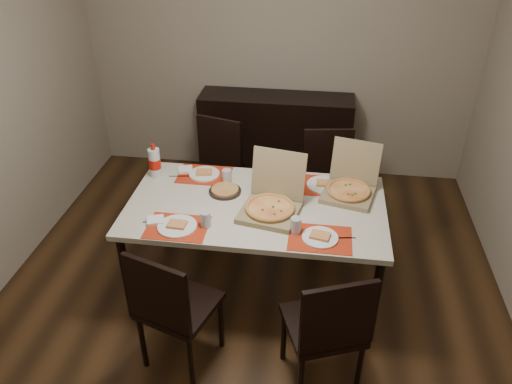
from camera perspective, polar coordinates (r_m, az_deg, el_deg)
ground at (r=3.89m, az=-0.71°, el=-11.63°), size 3.80×4.00×0.02m
room_walls at (r=3.37m, az=0.22°, el=15.86°), size 3.84×4.02×2.62m
sideboard at (r=5.09m, az=2.24°, el=6.14°), size 1.50×0.40×0.90m
dining_table at (r=3.53m, az=0.00°, el=-2.29°), size 1.80×1.00×0.75m
chair_near_left at (r=3.11m, az=-9.58°, el=-12.72°), size 0.53×0.53×0.93m
chair_near_right at (r=2.98m, az=8.19°, el=-15.04°), size 0.54×0.54×0.93m
chair_far_left at (r=4.45m, az=-4.81°, el=2.88°), size 0.52×0.52×0.93m
chair_far_right at (r=4.28m, az=8.21°, el=1.35°), size 0.48×0.48×0.93m
setting_near_left at (r=3.30m, az=-8.49°, el=-3.63°), size 0.46×0.30×0.11m
setting_near_right at (r=3.19m, az=6.54°, el=-4.79°), size 0.43×0.30×0.11m
setting_far_left at (r=3.82m, az=-5.53°, el=2.04°), size 0.49×0.30×0.11m
setting_far_right at (r=3.71m, az=6.94°, el=0.93°), size 0.49×0.30×0.11m
napkin_loose at (r=3.43m, az=1.36°, el=-1.93°), size 0.15×0.14×0.02m
pizza_box_center at (r=3.39m, az=1.77°, el=-1.40°), size 0.45×0.48×0.38m
pizza_box_right at (r=3.64m, az=10.65°, el=0.55°), size 0.43×0.46×0.35m
faina_plate at (r=3.62m, az=-3.56°, el=0.17°), size 0.24×0.24×0.03m
dip_bowl at (r=3.64m, az=1.74°, el=0.44°), size 0.13×0.13×0.03m
soda_bottle at (r=3.85m, az=-11.48°, el=3.30°), size 0.09×0.09×0.27m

